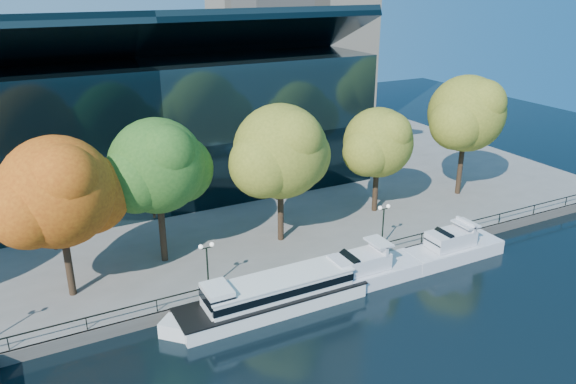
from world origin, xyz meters
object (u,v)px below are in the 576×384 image
tree_5 (468,115)px  lamp_2 (384,216)px  cruiser_near (359,272)px  cruiser_far (450,248)px  tour_boat (268,295)px  lamp_1 (207,256)px  tree_2 (159,168)px  tree_4 (380,144)px  tree_3 (282,153)px  tree_1 (60,194)px

tree_5 → lamp_2: 18.46m
cruiser_near → cruiser_far: bearing=-0.6°
tour_boat → lamp_1: size_ratio=4.12×
tour_boat → tree_5: 32.31m
tree_2 → cruiser_near: bearing=-35.7°
tree_5 → cruiser_far: bearing=-136.3°
tree_4 → tree_5: 11.64m
tree_2 → tree_4: tree_2 is taller
cruiser_near → tree_2: size_ratio=0.97×
cruiser_near → cruiser_far: size_ratio=1.13×
tree_3 → tree_4: 12.18m
tree_5 → lamp_1: (-32.86, -6.92, -6.15)m
tour_boat → lamp_2: lamp_2 is taller
cruiser_far → tree_3: 17.55m
tree_2 → lamp_2: (18.45, -6.39, -5.56)m
tree_5 → lamp_1: tree_5 is taller
tree_1 → tree_4: bearing=5.6°
cruiser_near → tree_2: tree_2 is taller
tree_2 → cruiser_far: bearing=-22.9°
tour_boat → tree_5: (29.29, 10.43, 8.79)m
tree_3 → tree_5: bearing=3.6°
tree_3 → lamp_2: size_ratio=3.22×
tree_5 → lamp_1: 34.14m
tour_boat → tree_2: size_ratio=1.31×
tree_4 → tree_2: bearing=-178.0°
tree_2 → lamp_2: 20.30m
cruiser_near → tree_4: bearing=48.7°
tree_5 → tour_boat: bearing=-160.4°
lamp_2 → tree_4: bearing=58.1°
tree_2 → lamp_1: size_ratio=3.15×
tree_2 → lamp_2: bearing=-19.1°
tree_4 → tree_5: tree_5 is taller
cruiser_near → tree_1: bearing=160.7°
cruiser_far → tree_1: size_ratio=0.85×
tour_boat → tree_2: tree_2 is taller
tree_4 → tree_5: (11.49, -0.26, 1.81)m
tree_1 → lamp_1: tree_1 is taller
tour_boat → cruiser_far: bearing=-0.0°
tree_5 → tree_3: bearing=-176.4°
cruiser_far → tree_3: tree_3 is taller
lamp_2 → cruiser_far: bearing=-35.0°
tour_boat → lamp_1: bearing=135.5°
lamp_1 → tree_3: bearing=30.1°
lamp_1 → tree_1: bearing=156.6°
cruiser_far → tree_4: tree_4 is taller
tour_boat → tree_1: 17.17m
tour_boat → lamp_2: bearing=14.8°
tree_5 → lamp_1: bearing=-168.1°
tree_1 → tree_3: bearing=3.9°
cruiser_near → tree_1: 24.33m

